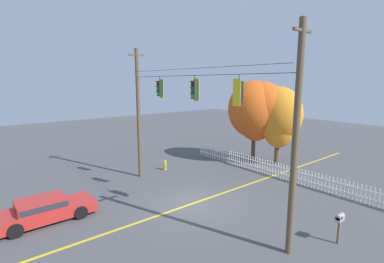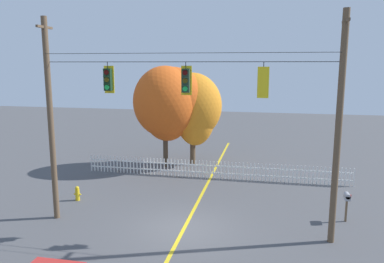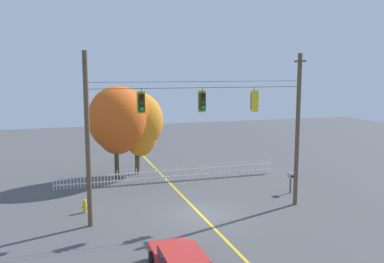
{
  "view_description": "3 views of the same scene",
  "coord_description": "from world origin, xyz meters",
  "px_view_note": "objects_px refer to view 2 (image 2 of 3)",
  "views": [
    {
      "loc": [
        11.49,
        -9.45,
        6.68
      ],
      "look_at": [
        -0.4,
        0.24,
        3.99
      ],
      "focal_mm": 26.58,
      "sensor_mm": 36.0,
      "label": 1
    },
    {
      "loc": [
        3.36,
        -14.75,
        6.94
      ],
      "look_at": [
        0.22,
        0.63,
        4.11
      ],
      "focal_mm": 35.4,
      "sensor_mm": 36.0,
      "label": 2
    },
    {
      "loc": [
        -7.16,
        -21.44,
        7.92
      ],
      "look_at": [
        -0.52,
        -0.1,
        4.69
      ],
      "focal_mm": 39.63,
      "sensor_mm": 36.0,
      "label": 3
    }
  ],
  "objects_px": {
    "fire_hydrant": "(77,193)",
    "roadside_mailbox": "(347,198)",
    "autumn_maple_near_fence": "(168,103)",
    "traffic_signal_northbound_secondary": "(108,80)",
    "autumn_maple_mid": "(192,107)",
    "traffic_signal_westbound_side": "(186,80)",
    "traffic_signal_southbound_primary": "(263,82)"
  },
  "relations": [
    {
      "from": "fire_hydrant",
      "to": "roadside_mailbox",
      "type": "relative_size",
      "value": 0.57
    },
    {
      "from": "fire_hydrant",
      "to": "roadside_mailbox",
      "type": "xyz_separation_m",
      "value": [
        13.0,
        -0.05,
        0.71
      ]
    },
    {
      "from": "autumn_maple_near_fence",
      "to": "traffic_signal_northbound_secondary",
      "type": "bearing_deg",
      "value": -90.31
    },
    {
      "from": "fire_hydrant",
      "to": "autumn_maple_mid",
      "type": "bearing_deg",
      "value": 60.8
    },
    {
      "from": "traffic_signal_northbound_secondary",
      "to": "autumn_maple_mid",
      "type": "xyz_separation_m",
      "value": [
        1.51,
        10.12,
        -2.27
      ]
    },
    {
      "from": "traffic_signal_westbound_side",
      "to": "traffic_signal_southbound_primary",
      "type": "bearing_deg",
      "value": -0.36
    },
    {
      "from": "traffic_signal_northbound_secondary",
      "to": "autumn_maple_mid",
      "type": "bearing_deg",
      "value": 81.51
    },
    {
      "from": "traffic_signal_northbound_secondary",
      "to": "traffic_signal_southbound_primary",
      "type": "xyz_separation_m",
      "value": [
        6.32,
        -0.02,
        -0.05
      ]
    },
    {
      "from": "traffic_signal_southbound_primary",
      "to": "autumn_maple_mid",
      "type": "relative_size",
      "value": 0.21
    },
    {
      "from": "traffic_signal_southbound_primary",
      "to": "traffic_signal_northbound_secondary",
      "type": "bearing_deg",
      "value": 179.83
    },
    {
      "from": "fire_hydrant",
      "to": "traffic_signal_westbound_side",
      "type": "bearing_deg",
      "value": -19.63
    },
    {
      "from": "autumn_maple_mid",
      "to": "fire_hydrant",
      "type": "height_order",
      "value": "autumn_maple_mid"
    },
    {
      "from": "traffic_signal_westbound_side",
      "to": "fire_hydrant",
      "type": "distance_m",
      "value": 8.85
    },
    {
      "from": "autumn_maple_mid",
      "to": "autumn_maple_near_fence",
      "type": "bearing_deg",
      "value": -150.65
    },
    {
      "from": "traffic_signal_northbound_secondary",
      "to": "traffic_signal_southbound_primary",
      "type": "height_order",
      "value": "same"
    },
    {
      "from": "autumn_maple_mid",
      "to": "fire_hydrant",
      "type": "bearing_deg",
      "value": -119.2
    },
    {
      "from": "traffic_signal_westbound_side",
      "to": "traffic_signal_northbound_secondary",
      "type": "bearing_deg",
      "value": -180.0
    },
    {
      "from": "autumn_maple_near_fence",
      "to": "roadside_mailbox",
      "type": "relative_size",
      "value": 5.12
    },
    {
      "from": "autumn_maple_near_fence",
      "to": "fire_hydrant",
      "type": "height_order",
      "value": "autumn_maple_near_fence"
    },
    {
      "from": "autumn_maple_mid",
      "to": "fire_hydrant",
      "type": "xyz_separation_m",
      "value": [
        -4.42,
        -7.91,
        -3.64
      ]
    },
    {
      "from": "traffic_signal_northbound_secondary",
      "to": "fire_hydrant",
      "type": "distance_m",
      "value": 6.95
    },
    {
      "from": "traffic_signal_southbound_primary",
      "to": "roadside_mailbox",
      "type": "height_order",
      "value": "traffic_signal_southbound_primary"
    },
    {
      "from": "roadside_mailbox",
      "to": "traffic_signal_southbound_primary",
      "type": "bearing_deg",
      "value": -149.95
    },
    {
      "from": "autumn_maple_near_fence",
      "to": "fire_hydrant",
      "type": "bearing_deg",
      "value": -112.66
    },
    {
      "from": "fire_hydrant",
      "to": "roadside_mailbox",
      "type": "bearing_deg",
      "value": -0.23
    },
    {
      "from": "traffic_signal_westbound_side",
      "to": "traffic_signal_southbound_primary",
      "type": "xyz_separation_m",
      "value": [
        3.02,
        -0.02,
        -0.04
      ]
    },
    {
      "from": "traffic_signal_northbound_secondary",
      "to": "traffic_signal_southbound_primary",
      "type": "relative_size",
      "value": 0.95
    },
    {
      "from": "fire_hydrant",
      "to": "roadside_mailbox",
      "type": "height_order",
      "value": "roadside_mailbox"
    },
    {
      "from": "autumn_maple_mid",
      "to": "traffic_signal_westbound_side",
      "type": "bearing_deg",
      "value": -79.99
    },
    {
      "from": "traffic_signal_northbound_secondary",
      "to": "roadside_mailbox",
      "type": "relative_size",
      "value": 0.97
    },
    {
      "from": "traffic_signal_northbound_secondary",
      "to": "roadside_mailbox",
      "type": "xyz_separation_m",
      "value": [
        10.09,
        2.16,
        -5.2
      ]
    },
    {
      "from": "traffic_signal_westbound_side",
      "to": "traffic_signal_southbound_primary",
      "type": "distance_m",
      "value": 3.02
    }
  ]
}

